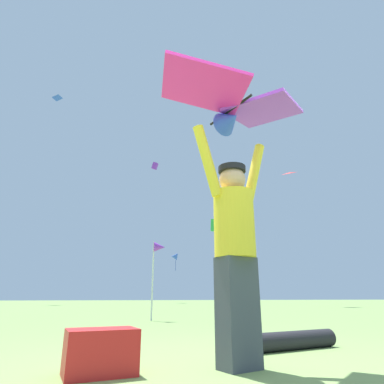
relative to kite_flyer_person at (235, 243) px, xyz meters
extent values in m
plane|color=#708E4C|center=(-0.12, -0.13, -0.94)|extent=(120.00, 120.00, 0.00)
cube|color=#424751|center=(0.00, 0.00, -0.53)|extent=(0.34, 0.28, 0.82)
cylinder|color=yellow|center=(0.00, 0.00, 0.16)|extent=(0.42, 0.42, 0.56)
sphere|color=tan|center=(0.00, 0.00, 0.56)|extent=(0.23, 0.23, 0.23)
cylinder|color=black|center=(0.00, 0.00, 0.65)|extent=(0.30, 0.30, 0.05)
cylinder|color=yellow|center=(0.26, 0.07, 0.68)|extent=(0.29, 0.16, 0.62)
cylinder|color=yellow|center=(-0.26, -0.07, 0.68)|extent=(0.29, 0.16, 0.62)
cylinder|color=black|center=(0.00, 0.00, 1.25)|extent=(0.19, 0.59, 0.02)
cube|color=purple|center=(0.37, 0.01, 1.32)|extent=(0.93, 0.92, 0.18)
cube|color=#DB2393|center=(-0.32, -0.19, 1.32)|extent=(0.79, 0.70, 0.18)
cone|color=blue|center=(0.00, 0.00, 1.15)|extent=(0.29, 0.26, 0.24)
pyramid|color=red|center=(10.82, 15.19, 7.45)|extent=(0.99, 1.02, 0.45)
cube|color=purple|center=(4.41, 31.06, 13.49)|extent=(0.79, 0.81, 0.90)
cone|color=blue|center=(6.43, 28.90, 3.25)|extent=(1.05, 0.93, 0.88)
cylinder|color=#203595|center=(6.43, 28.90, 2.49)|extent=(0.03, 0.03, 0.99)
pyramid|color=blue|center=(-6.07, 28.11, 18.42)|extent=(0.91, 0.94, 0.38)
cube|color=green|center=(11.46, 31.41, 7.26)|extent=(1.09, 1.26, 1.47)
cube|color=red|center=(-1.00, 0.10, -0.79)|extent=(0.52, 0.39, 0.30)
cylinder|color=black|center=(0.94, 0.74, -0.85)|extent=(1.08, 0.40, 0.18)
cylinder|color=silver|center=(0.25, 5.45, -0.04)|extent=(0.04, 0.04, 1.80)
cone|color=purple|center=(0.39, 5.45, 0.75)|extent=(0.28, 0.24, 0.24)
camera|label=1|loc=(-1.10, -2.49, -0.43)|focal=30.65mm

